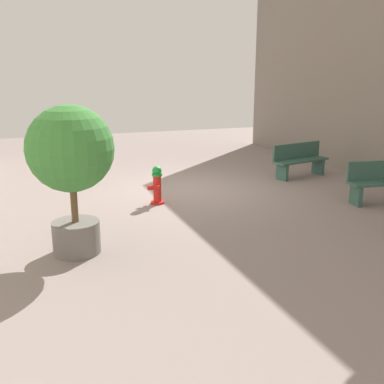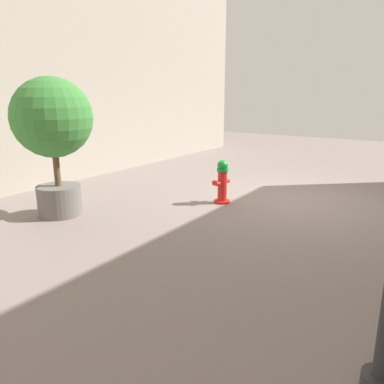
# 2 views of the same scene
# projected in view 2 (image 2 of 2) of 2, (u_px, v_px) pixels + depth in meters

# --- Properties ---
(ground_plane) EXTENTS (23.40, 23.40, 0.00)m
(ground_plane) POSITION_uv_depth(u_px,v_px,m) (294.00, 201.00, 7.65)
(ground_plane) COLOR gray
(fire_hydrant) EXTENTS (0.38, 0.41, 0.86)m
(fire_hydrant) POSITION_uv_depth(u_px,v_px,m) (222.00, 182.00, 7.43)
(fire_hydrant) COLOR red
(fire_hydrant) RESTS_ON ground_plane
(planter_tree) EXTENTS (1.36, 1.36, 2.40)m
(planter_tree) POSITION_uv_depth(u_px,v_px,m) (53.00, 127.00, 6.41)
(planter_tree) COLOR slate
(planter_tree) RESTS_ON ground_plane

